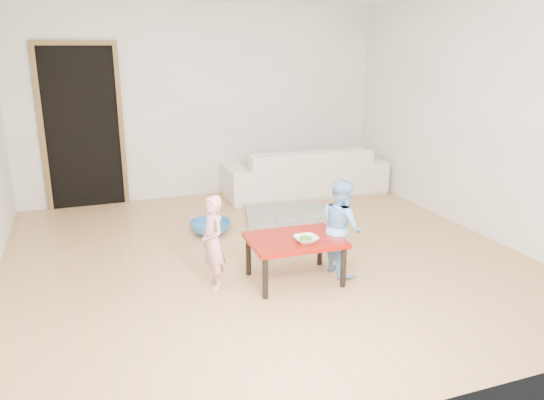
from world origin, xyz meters
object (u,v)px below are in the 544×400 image
sofa (304,170)px  red_table (295,259)px  child_pink (213,242)px  bowl (306,239)px  child_blue (341,227)px  basin (210,227)px

sofa → red_table: bearing=66.9°
red_table → child_pink: 0.76m
bowl → child_blue: (0.42, 0.15, 0.01)m
red_table → bowl: 0.27m
red_table → child_pink: child_pink is taller
bowl → child_pink: bearing=161.1°
sofa → red_table: size_ratio=2.79×
bowl → child_blue: child_blue is taller
red_table → basin: bearing=105.8°
sofa → child_blue: (-0.78, -2.65, 0.12)m
basin → child_blue: bearing=-58.6°
child_pink → red_table: bearing=70.2°
child_pink → sofa: bearing=132.8°
child_pink → basin: 1.42m
child_pink → child_blue: bearing=75.2°
bowl → basin: (-0.47, 1.61, -0.36)m
child_blue → red_table: bearing=90.6°
sofa → basin: size_ratio=4.95×
bowl → child_pink: child_pink is taller
basin → bowl: bearing=-73.8°
sofa → child_blue: size_ratio=2.54×
red_table → child_blue: size_ratio=0.91×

